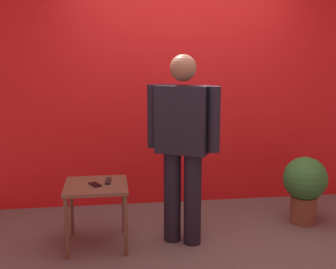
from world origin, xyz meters
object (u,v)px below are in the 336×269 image
at_px(standing_person, 183,140).
at_px(tv_remote, 108,181).
at_px(side_table, 96,193).
at_px(cell_phone, 95,185).
at_px(potted_plant, 305,184).

distance_m(standing_person, tv_remote, 0.76).
xyz_separation_m(side_table, cell_phone, (-0.01, -0.03, 0.09)).
bearing_deg(cell_phone, standing_person, -26.53).
bearing_deg(potted_plant, side_table, -173.23).
xyz_separation_m(standing_person, potted_plant, (1.30, 0.28, -0.54)).
xyz_separation_m(side_table, potted_plant, (2.07, 0.25, -0.08)).
bearing_deg(cell_phone, potted_plant, -18.61).
bearing_deg(tv_remote, standing_person, -2.15).
bearing_deg(standing_person, cell_phone, 179.57).
relative_size(cell_phone, tv_remote, 0.85).
xyz_separation_m(cell_phone, tv_remote, (0.11, 0.08, 0.01)).
distance_m(side_table, tv_remote, 0.15).
bearing_deg(standing_person, side_table, 177.51).
height_order(side_table, tv_remote, tv_remote).
height_order(standing_person, potted_plant, standing_person).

